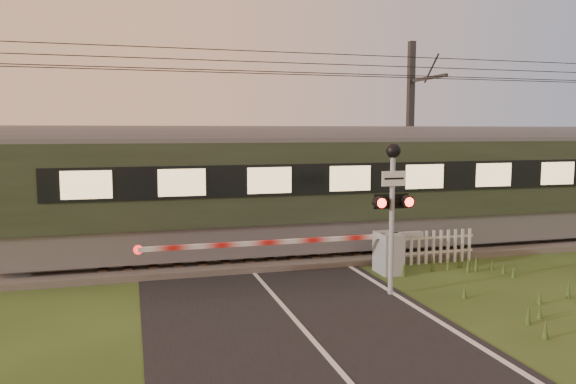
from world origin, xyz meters
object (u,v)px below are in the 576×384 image
object	(u,v)px
crossing_signal	(392,191)
picket_fence	(426,247)
boom_gate	(374,251)
catenary_mast	(411,136)

from	to	relation	value
crossing_signal	picket_fence	world-z (taller)	crossing_signal
boom_gate	picket_fence	bearing A→B (deg)	18.86
crossing_signal	picket_fence	size ratio (longest dim) A/B	1.15
boom_gate	picket_fence	world-z (taller)	boom_gate
boom_gate	picket_fence	xyz separation A→B (m)	(1.92, 0.66, -0.14)
boom_gate	catenary_mast	bearing A→B (deg)	53.45
crossing_signal	picket_fence	bearing A→B (deg)	46.99
catenary_mast	crossing_signal	bearing A→B (deg)	-120.87
picket_fence	crossing_signal	bearing A→B (deg)	-133.01
crossing_signal	catenary_mast	distance (m)	7.82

